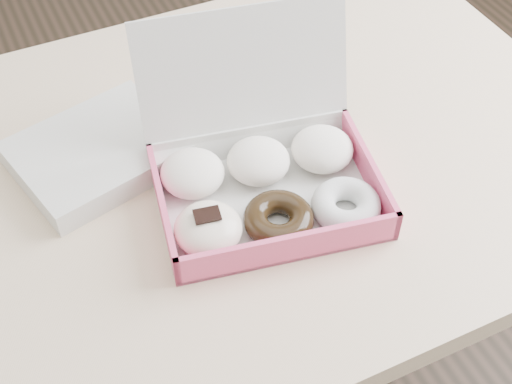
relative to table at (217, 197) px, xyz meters
name	(u,v)px	position (x,y,z in m)	size (l,w,h in m)	color
table	(217,197)	(0.00, 0.00, 0.00)	(1.20, 0.80, 0.75)	#D0AE89
donut_box	(262,176)	(0.04, -0.09, 0.11)	(0.35, 0.33, 0.22)	silver
newspapers	(99,152)	(-0.15, 0.07, 0.10)	(0.23, 0.19, 0.04)	silver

